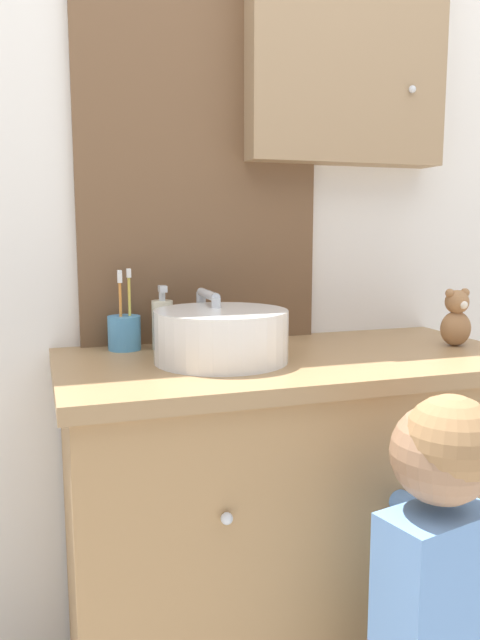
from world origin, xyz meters
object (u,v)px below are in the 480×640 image
at_px(toothbrush_holder, 124,331).
at_px(teddy_bear, 456,319).
at_px(soap_dispenser, 163,324).
at_px(child_figure, 436,576).
at_px(sink_basin, 221,335).

relative_size(toothbrush_holder, teddy_bear, 1.36).
height_order(soap_dispenser, child_figure, soap_dispenser).
bearing_deg(toothbrush_holder, sink_basin, -46.84).
bearing_deg(soap_dispenser, toothbrush_holder, 164.89).
xyz_separation_m(child_figure, teddy_bear, (0.34, 0.43, 0.41)).
bearing_deg(teddy_bear, soap_dispenser, 165.49).
xyz_separation_m(sink_basin, toothbrush_holder, (-0.19, 0.20, -0.01)).
bearing_deg(sink_basin, teddy_bear, -0.82).
bearing_deg(soap_dispenser, child_figure, -57.98).
relative_size(child_figure, teddy_bear, 6.11).
relative_size(soap_dispenser, teddy_bear, 1.08).
bearing_deg(toothbrush_holder, soap_dispenser, -15.11).
distance_m(soap_dispenser, teddy_bear, 0.75).
relative_size(sink_basin, soap_dispenser, 2.19).
height_order(sink_basin, soap_dispenser, soap_dispenser).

